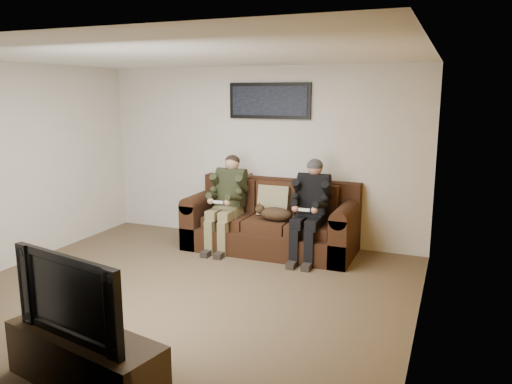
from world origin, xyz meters
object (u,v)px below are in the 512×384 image
at_px(person_left, 227,196).
at_px(cat, 274,214).
at_px(framed_poster, 269,101).
at_px(sofa, 273,223).
at_px(television, 80,293).
at_px(person_right, 311,203).
at_px(tv_stand, 85,360).

bearing_deg(person_left, cat, -2.22).
bearing_deg(framed_poster, person_left, -125.65).
height_order(sofa, television, television).
xyz_separation_m(sofa, person_right, (0.62, -0.20, 0.39)).
bearing_deg(tv_stand, person_left, 109.46).
bearing_deg(framed_poster, sofa, -62.28).
xyz_separation_m(framed_poster, tv_stand, (0.06, -4.17, -1.88)).
xyz_separation_m(person_left, tv_stand, (0.48, -3.58, -0.54)).
bearing_deg(tv_stand, sofa, 99.76).
height_order(framed_poster, tv_stand, framed_poster).
height_order(sofa, person_right, person_right).
distance_m(person_right, framed_poster, 1.67).
bearing_deg(person_left, framed_poster, 54.35).
relative_size(cat, tv_stand, 0.48).
xyz_separation_m(cat, television, (-0.25, -3.56, 0.18)).
bearing_deg(television, framed_poster, 102.70).
bearing_deg(tv_stand, television, -78.13).
relative_size(person_left, person_right, 0.99).
bearing_deg(cat, tv_stand, -93.97).
height_order(person_right, television, person_right).
relative_size(sofa, tv_stand, 1.73).
xyz_separation_m(person_right, cat, (-0.51, -0.03, -0.18)).
bearing_deg(sofa, tv_stand, -92.11).
xyz_separation_m(person_right, framed_poster, (-0.82, 0.58, 1.34)).
distance_m(cat, television, 3.57).
bearing_deg(cat, person_left, 177.78).
height_order(cat, tv_stand, cat).
height_order(sofa, tv_stand, sofa).
bearing_deg(person_right, person_left, -179.98).
xyz_separation_m(sofa, television, (-0.14, -3.79, 0.39)).
xyz_separation_m(sofa, framed_poster, (-0.20, 0.38, 1.73)).
height_order(cat, framed_poster, framed_poster).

